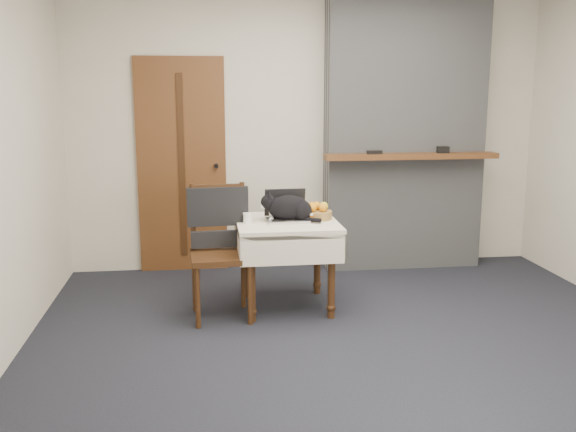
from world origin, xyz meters
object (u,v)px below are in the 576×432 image
(chair, at_px, (219,232))
(door, at_px, (182,166))
(cream_jar, at_px, (247,218))
(fruit_basket, at_px, (317,212))
(side_table, at_px, (287,235))
(cat, at_px, (290,208))
(laptop, at_px, (286,213))
(pill_bottle, at_px, (311,218))

(chair, bearing_deg, door, 99.76)
(cream_jar, distance_m, fruit_basket, 0.57)
(side_table, relative_size, cat, 1.68)
(laptop, height_order, fruit_basket, laptop)
(side_table, bearing_deg, laptop, 85.39)
(door, xyz_separation_m, fruit_basket, (1.08, -1.16, -0.25))
(door, distance_m, cat, 1.50)
(door, xyz_separation_m, chair, (0.30, -1.27, -0.36))
(side_table, distance_m, laptop, 0.17)
(pill_bottle, xyz_separation_m, fruit_basket, (0.07, 0.11, 0.02))
(cat, bearing_deg, door, 133.79)
(pill_bottle, bearing_deg, side_table, 158.61)
(laptop, bearing_deg, chair, -171.00)
(side_table, distance_m, cream_jar, 0.35)
(cream_jar, xyz_separation_m, pill_bottle, (0.49, -0.02, -0.00))
(cat, distance_m, cream_jar, 0.34)
(pill_bottle, bearing_deg, chair, -179.72)
(side_table, distance_m, fruit_basket, 0.30)
(cream_jar, height_order, chair, chair)
(laptop, distance_m, chair, 0.55)
(door, height_order, side_table, door)
(cream_jar, bearing_deg, chair, -173.71)
(fruit_basket, bearing_deg, laptop, -176.58)
(cat, relative_size, fruit_basket, 2.01)
(cat, distance_m, fruit_basket, 0.24)
(door, distance_m, laptop, 1.46)
(door, xyz_separation_m, cat, (0.86, -1.21, -0.20))
(side_table, height_order, pill_bottle, pill_bottle)
(pill_bottle, relative_size, chair, 0.07)
(side_table, relative_size, chair, 0.77)
(laptop, height_order, cat, laptop)
(cat, relative_size, cream_jar, 5.86)
(door, bearing_deg, fruit_basket, -46.89)
(cat, xyz_separation_m, cream_jar, (-0.33, -0.04, -0.06))
(laptop, bearing_deg, cat, -62.83)
(fruit_basket, xyz_separation_m, chair, (-0.78, -0.12, -0.11))
(pill_bottle, xyz_separation_m, chair, (-0.71, -0.00, -0.09))
(cat, xyz_separation_m, pill_bottle, (0.16, -0.06, -0.06))
(laptop, xyz_separation_m, pill_bottle, (0.18, -0.10, -0.02))
(cat, relative_size, chair, 0.46)
(cat, xyz_separation_m, chair, (-0.55, -0.06, -0.16))
(laptop, bearing_deg, side_table, -96.59)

